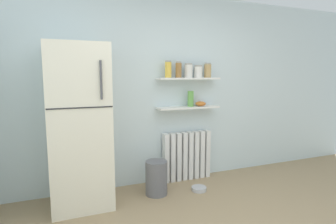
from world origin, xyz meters
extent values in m
cube|color=silver|center=(0.00, 2.05, 1.30)|extent=(7.04, 0.10, 2.60)
cube|color=silver|center=(-1.17, 1.67, 0.92)|extent=(0.66, 0.65, 1.85)
cube|color=#262628|center=(-1.17, 1.34, 1.18)|extent=(0.65, 0.01, 0.01)
cylinder|color=#4C4C51|center=(-0.96, 1.33, 1.46)|extent=(0.02, 0.02, 0.40)
cube|color=white|center=(-0.02, 1.92, 0.35)|extent=(0.07, 0.12, 0.70)
cube|color=white|center=(0.08, 1.92, 0.35)|extent=(0.07, 0.12, 0.70)
cube|color=white|center=(0.17, 1.92, 0.35)|extent=(0.07, 0.12, 0.70)
cube|color=white|center=(0.26, 1.92, 0.35)|extent=(0.07, 0.12, 0.70)
cube|color=white|center=(0.36, 1.92, 0.35)|extent=(0.07, 0.12, 0.70)
cube|color=white|center=(0.45, 1.92, 0.35)|extent=(0.07, 0.12, 0.70)
cube|color=white|center=(0.54, 1.92, 0.35)|extent=(0.07, 0.12, 0.70)
cube|color=white|center=(0.64, 1.92, 0.35)|extent=(0.07, 0.12, 0.70)
cube|color=white|center=(0.31, 1.89, 1.06)|extent=(0.89, 0.22, 0.02)
cube|color=white|center=(0.31, 1.89, 1.46)|extent=(0.89, 0.22, 0.02)
cylinder|color=yellow|center=(0.01, 1.89, 1.58)|extent=(0.09, 0.09, 0.21)
cylinder|color=gray|center=(0.01, 1.89, 1.69)|extent=(0.08, 0.08, 0.02)
cylinder|color=olive|center=(0.16, 1.89, 1.57)|extent=(0.08, 0.08, 0.20)
cylinder|color=gray|center=(0.16, 1.89, 1.68)|extent=(0.08, 0.08, 0.02)
cylinder|color=silver|center=(0.31, 1.89, 1.56)|extent=(0.11, 0.11, 0.18)
cylinder|color=gray|center=(0.31, 1.89, 1.66)|extent=(0.10, 0.10, 0.02)
cylinder|color=silver|center=(0.46, 1.89, 1.55)|extent=(0.12, 0.12, 0.15)
cylinder|color=gray|center=(0.46, 1.89, 1.64)|extent=(0.11, 0.11, 0.02)
cylinder|color=tan|center=(0.61, 1.89, 1.57)|extent=(0.10, 0.10, 0.19)
cylinder|color=gray|center=(0.61, 1.89, 1.67)|extent=(0.09, 0.09, 0.02)
cylinder|color=#66A84C|center=(0.35, 1.89, 1.18)|extent=(0.09, 0.09, 0.22)
ellipsoid|color=orange|center=(0.51, 1.89, 1.10)|extent=(0.15, 0.15, 0.07)
cylinder|color=slate|center=(-0.27, 1.59, 0.22)|extent=(0.28, 0.28, 0.43)
cylinder|color=#B7B7BC|center=(0.28, 1.49, 0.03)|extent=(0.20, 0.20, 0.05)
camera|label=1|loc=(-1.35, -1.53, 1.50)|focal=29.09mm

